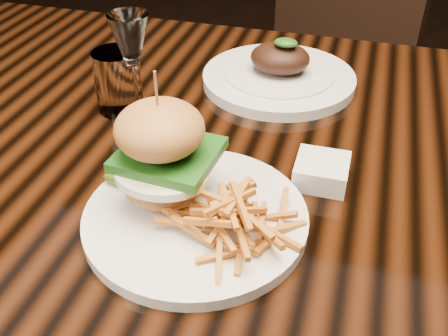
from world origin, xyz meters
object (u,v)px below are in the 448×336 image
(wine_glass, at_px, (131,44))
(chair_far, at_px, (326,48))
(far_dish, at_px, (279,75))
(dining_table, at_px, (247,196))
(burger_plate, at_px, (189,190))

(wine_glass, bearing_deg, chair_far, 75.64)
(far_dish, bearing_deg, dining_table, -89.59)
(burger_plate, xyz_separation_m, far_dish, (0.03, 0.37, -0.03))
(dining_table, xyz_separation_m, burger_plate, (-0.03, -0.15, 0.12))
(burger_plate, bearing_deg, dining_table, 94.81)
(burger_plate, relative_size, wine_glass, 1.63)
(burger_plate, distance_m, far_dish, 0.37)
(dining_table, relative_size, far_dish, 6.16)
(dining_table, height_order, far_dish, far_dish)
(far_dish, bearing_deg, wine_glass, -138.96)
(burger_plate, distance_m, wine_glass, 0.27)
(dining_table, bearing_deg, wine_glass, 164.03)
(burger_plate, distance_m, chair_far, 1.07)
(dining_table, relative_size, chair_far, 1.68)
(wine_glass, bearing_deg, dining_table, -15.97)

